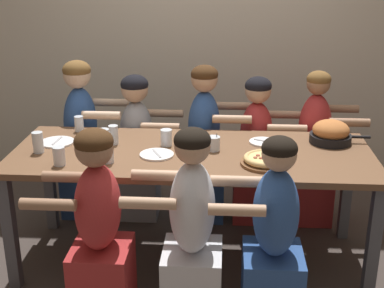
{
  "coord_description": "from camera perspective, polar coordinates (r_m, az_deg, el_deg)",
  "views": [
    {
      "loc": [
        0.21,
        -3.16,
        2.0
      ],
      "look_at": [
        0.0,
        0.0,
        0.84
      ],
      "focal_mm": 50.0,
      "sensor_mm": 36.0,
      "label": 1
    }
  ],
  "objects": [
    {
      "name": "ground_plane",
      "position": [
        3.74,
        0.0,
        -12.13
      ],
      "size": [
        18.0,
        18.0,
        0.0
      ],
      "primitive_type": "plane",
      "color": "#423833",
      "rests_on": "ground"
    },
    {
      "name": "dining_table",
      "position": [
        3.42,
        0.0,
        -2.06
      ],
      "size": [
        2.29,
        0.88,
        0.79
      ],
      "color": "brown",
      "rests_on": "ground"
    },
    {
      "name": "pizza_board_main",
      "position": [
        3.2,
        7.82,
        -1.72
      ],
      "size": [
        0.3,
        0.3,
        0.05
      ],
      "color": "brown",
      "rests_on": "dining_table"
    },
    {
      "name": "skillet_bowl",
      "position": [
        3.64,
        14.59,
        1.14
      ],
      "size": [
        0.4,
        0.27,
        0.15
      ],
      "color": "black",
      "rests_on": "dining_table"
    },
    {
      "name": "empty_plate_a",
      "position": [
        3.74,
        -9.4,
        1.08
      ],
      "size": [
        0.18,
        0.18,
        0.02
      ],
      "color": "white",
      "rests_on": "dining_table"
    },
    {
      "name": "empty_plate_b",
      "position": [
        3.57,
        7.6,
        0.22
      ],
      "size": [
        0.18,
        0.18,
        0.02
      ],
      "color": "white",
      "rests_on": "dining_table"
    },
    {
      "name": "empty_plate_c",
      "position": [
        3.64,
        -14.18,
        0.2
      ],
      "size": [
        0.22,
        0.22,
        0.02
      ],
      "color": "white",
      "rests_on": "dining_table"
    },
    {
      "name": "empty_plate_d",
      "position": [
        3.33,
        -3.78,
        -1.13
      ],
      "size": [
        0.21,
        0.21,
        0.02
      ],
      "color": "white",
      "rests_on": "dining_table"
    },
    {
      "name": "cocktail_glass_blue",
      "position": [
        3.39,
        2.33,
        -0.02
      ],
      "size": [
        0.08,
        0.08,
        0.11
      ],
      "color": "silver",
      "rests_on": "dining_table"
    },
    {
      "name": "drinking_glass_a",
      "position": [
        3.48,
        -2.76,
        0.59
      ],
      "size": [
        0.08,
        0.08,
        0.11
      ],
      "color": "silver",
      "rests_on": "dining_table"
    },
    {
      "name": "drinking_glass_b",
      "position": [
        3.23,
        -8.98,
        -0.89
      ],
      "size": [
        0.07,
        0.07,
        0.15
      ],
      "color": "silver",
      "rests_on": "dining_table"
    },
    {
      "name": "drinking_glass_c",
      "position": [
        3.49,
        -16.1,
        0.02
      ],
      "size": [
        0.07,
        0.07,
        0.13
      ],
      "color": "silver",
      "rests_on": "dining_table"
    },
    {
      "name": "drinking_glass_d",
      "position": [
        3.83,
        -11.95,
        2.02
      ],
      "size": [
        0.06,
        0.06,
        0.11
      ],
      "color": "silver",
      "rests_on": "dining_table"
    },
    {
      "name": "drinking_glass_e",
      "position": [
        3.43,
        -9.38,
        0.31
      ],
      "size": [
        0.07,
        0.07,
        0.14
      ],
      "color": "silver",
      "rests_on": "dining_table"
    },
    {
      "name": "drinking_glass_f",
      "position": [
        3.26,
        -13.98,
        -1.37
      ],
      "size": [
        0.07,
        0.07,
        0.11
      ],
      "color": "silver",
      "rests_on": "dining_table"
    },
    {
      "name": "drinking_glass_g",
      "position": [
        3.54,
        -8.38,
        0.85
      ],
      "size": [
        0.06,
        0.06,
        0.13
      ],
      "color": "silver",
      "rests_on": "dining_table"
    },
    {
      "name": "diner_far_midright",
      "position": [
        4.1,
        6.82,
        -1.2
      ],
      "size": [
        0.51,
        0.4,
        1.13
      ],
      "rotation": [
        0.0,
        0.0,
        -1.57
      ],
      "color": "#B22D2D",
      "rests_on": "ground"
    },
    {
      "name": "diner_near_midleft",
      "position": [
        2.97,
        -9.85,
        -9.76
      ],
      "size": [
        0.51,
        0.4,
        1.15
      ],
      "rotation": [
        0.0,
        0.0,
        1.57
      ],
      "color": "#B22D2D",
      "rests_on": "ground"
    },
    {
      "name": "diner_far_midleft",
      "position": [
        4.15,
        -5.83,
        -0.82
      ],
      "size": [
        0.51,
        0.4,
        1.13
      ],
      "rotation": [
        0.0,
        0.0,
        -1.57
      ],
      "color": "#99999E",
      "rests_on": "ground"
    },
    {
      "name": "diner_far_right",
      "position": [
        4.14,
        12.79,
        -1.14
      ],
      "size": [
        0.51,
        0.4,
        1.18
      ],
      "rotation": [
        0.0,
        0.0,
        -1.57
      ],
      "color": "#B22D2D",
      "rests_on": "ground"
    },
    {
      "name": "diner_far_center",
      "position": [
        4.08,
        1.33,
        -0.55
      ],
      "size": [
        0.51,
        0.4,
        1.21
      ],
      "rotation": [
        0.0,
        0.0,
        -1.57
      ],
      "color": "#2D5193",
      "rests_on": "ground"
    },
    {
      "name": "diner_near_center",
      "position": [
        2.9,
        -0.04,
        -10.24
      ],
      "size": [
        0.51,
        0.4,
        1.16
      ],
      "rotation": [
        0.0,
        0.0,
        1.57
      ],
      "color": "silver",
      "rests_on": "ground"
    },
    {
      "name": "diner_far_left",
      "position": [
        4.22,
        -11.59,
        -0.04
      ],
      "size": [
        0.51,
        0.4,
        1.23
      ],
      "rotation": [
        0.0,
        0.0,
        -1.57
      ],
      "color": "#2D5193",
      "rests_on": "ground"
    },
    {
      "name": "diner_near_midright",
      "position": [
        2.92,
        8.63,
        -10.74
      ],
      "size": [
        0.51,
        0.4,
        1.13
      ],
      "rotation": [
        0.0,
        0.0,
        1.57
      ],
      "color": "#2D5193",
      "rests_on": "ground"
    }
  ]
}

